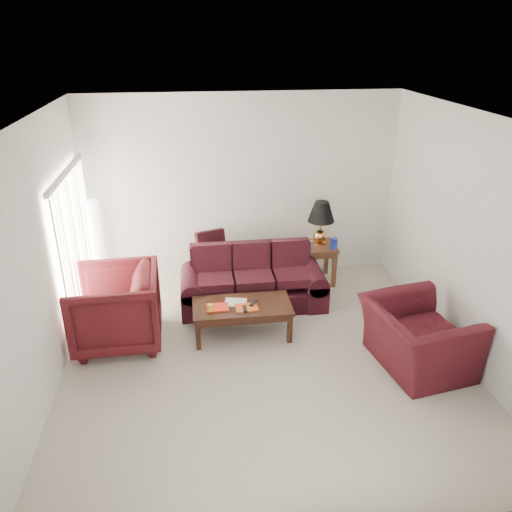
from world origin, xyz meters
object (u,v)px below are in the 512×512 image
Objects in this scene: sofa at (253,279)px; end_table at (316,263)px; armchair_left at (115,308)px; coffee_table at (242,319)px; floor_lamp at (97,246)px; armchair_right at (417,337)px.

sofa is 1.30m from end_table.
coffee_table is (1.66, -0.04, -0.28)m from armchair_left.
floor_lamp is at bearing -166.24° from armchair_left.
floor_lamp is 1.34× the size of armchair_left.
armchair_left is at bearing -74.30° from floor_lamp.
coffee_table is at bearing 55.10° from armchair_right.
sofa is at bearing -150.30° from end_table.
armchair_right is (1.81, -1.76, -0.04)m from sofa.
end_table is (1.13, 0.64, -0.12)m from sofa.
coffee_table is (2.10, -1.62, -0.53)m from floor_lamp.
armchair_right is 0.94× the size of coffee_table.
armchair_left is 3.85m from armchair_right.
armchair_right is at bearing -74.20° from end_table.
sofa is 3.31× the size of end_table.
floor_lamp reaches higher than armchair_left.
armchair_left is 0.85× the size of coffee_table.
armchair_right is at bearing -7.81° from coffee_table.
floor_lamp is 1.22× the size of armchair_right.
floor_lamp is at bearing 48.40° from armchair_right.
floor_lamp reaches higher than end_table.
end_table is at bearing -2.99° from floor_lamp.
floor_lamp is 4.91m from armchair_right.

